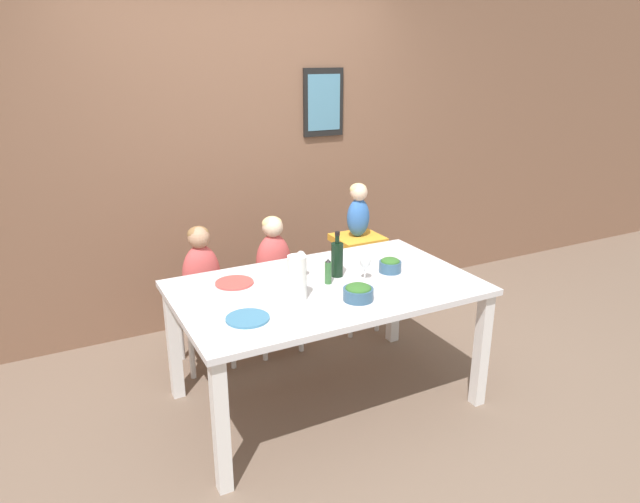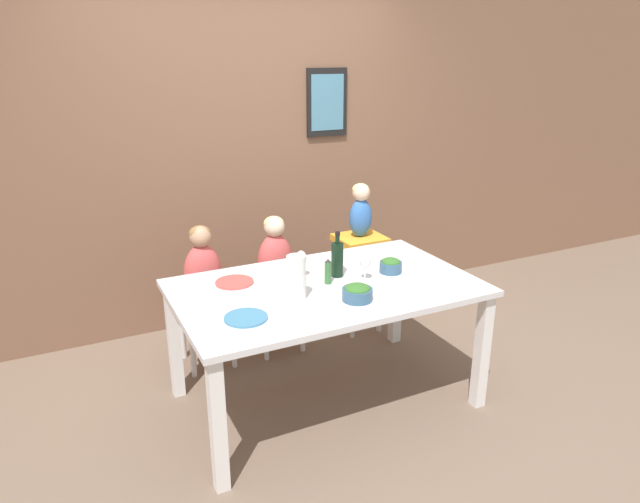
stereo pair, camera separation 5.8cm
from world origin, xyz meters
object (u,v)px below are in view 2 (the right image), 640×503
person_baby_right (361,209)px  person_child_center (275,255)px  chair_far_left (206,312)px  wine_glass_far (301,259)px  paper_towel_roll (296,278)px  dinner_plate_back_left (234,282)px  salad_bowl_small (391,265)px  salad_bowl_large (357,292)px  chair_right_highchair (360,259)px  chair_far_center (276,299)px  wine_glass_near (365,262)px  person_child_left (202,266)px  dinner_plate_front_left (246,318)px  wine_bottle (337,259)px

person_baby_right → person_child_center: bearing=-180.0°
chair_far_left → wine_glass_far: wine_glass_far is taller
paper_towel_roll → dinner_plate_back_left: (-0.23, 0.36, -0.12)m
salad_bowl_small → salad_bowl_large: bearing=-145.1°
chair_right_highchair → person_child_center: person_child_center is taller
chair_far_center → chair_right_highchair: 0.70m
wine_glass_near → person_baby_right: bearing=61.8°
person_baby_right → wine_glass_far: (-0.74, -0.58, -0.08)m
chair_far_left → chair_far_center: bearing=0.0°
chair_right_highchair → person_baby_right: size_ratio=1.89×
dinner_plate_back_left → chair_right_highchair: bearing=23.8°
chair_far_center → wine_glass_near: wine_glass_near is taller
paper_towel_roll → wine_glass_far: 0.32m
salad_bowl_small → dinner_plate_back_left: 0.94m
chair_far_center → wine_glass_far: 0.77m
person_baby_right → dinner_plate_back_left: bearing=-156.2°
person_child_center → person_baby_right: bearing=0.0°
chair_right_highchair → dinner_plate_back_left: 1.25m
person_baby_right → dinner_plate_back_left: 1.24m
chair_far_left → person_baby_right: size_ratio=1.15×
person_child_left → chair_far_left: bearing=-90.0°
chair_far_left → paper_towel_roll: bearing=-71.3°
chair_right_highchair → person_child_left: size_ratio=1.41×
person_child_center → salad_bowl_large: size_ratio=3.19×
dinner_plate_front_left → salad_bowl_large: bearing=-4.2°
person_baby_right → wine_bottle: person_baby_right is taller
person_child_left → salad_bowl_large: bearing=-60.4°
dinner_plate_front_left → wine_glass_near: bearing=13.0°
wine_bottle → salad_bowl_large: (-0.07, -0.36, -0.07)m
person_child_center → wine_glass_near: size_ratio=3.19×
salad_bowl_large → person_child_center: bearing=93.9°
salad_bowl_large → chair_far_center: bearing=93.9°
wine_bottle → dinner_plate_front_left: wine_bottle is taller
person_child_left → salad_bowl_small: bearing=-37.8°
wine_glass_near → salad_bowl_large: size_ratio=1.00×
person_child_center → dinner_plate_back_left: size_ratio=2.39×
dinner_plate_front_left → chair_right_highchair: bearing=38.5°
person_child_left → dinner_plate_front_left: size_ratio=2.39×
chair_right_highchair → chair_far_left: bearing=180.0°
chair_right_highchair → salad_bowl_large: (-0.61, -1.02, 0.24)m
wine_glass_near → dinner_plate_back_left: wine_glass_near is taller
person_child_left → paper_towel_roll: bearing=-71.3°
person_child_left → person_child_center: 0.51m
person_child_center → person_baby_right: size_ratio=1.34×
person_child_left → chair_right_highchair: bearing=-0.0°
salad_bowl_small → dinner_plate_front_left: 1.03m
salad_bowl_small → wine_bottle: bearing=164.6°
dinner_plate_back_left → person_child_center: bearing=47.8°
chair_right_highchair → person_child_center: (-0.67, 0.00, 0.14)m
person_baby_right → wine_glass_near: size_ratio=2.38×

